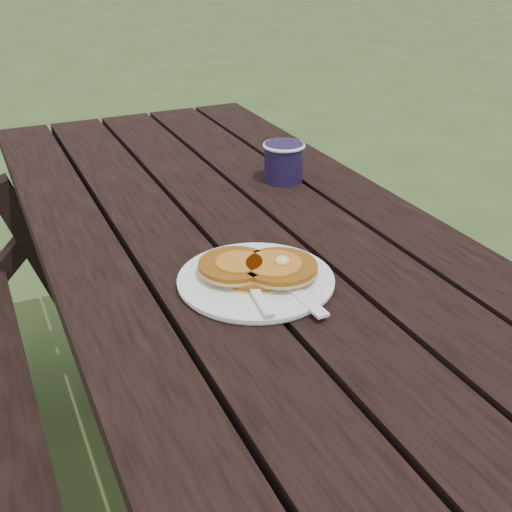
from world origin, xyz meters
name	(u,v)px	position (x,y,z in m)	size (l,w,h in m)	color
ground	(245,499)	(0.00, 0.00, 0.00)	(60.00, 60.00, 0.00)	#354E21
picnic_table	(243,383)	(0.00, 0.00, 0.37)	(1.36, 1.80, 0.75)	black
plate	(256,281)	(-0.07, -0.21, 0.76)	(0.25, 0.25, 0.01)	white
pancake_stack	(258,268)	(-0.06, -0.21, 0.77)	(0.19, 0.16, 0.04)	#925110
knife	(293,289)	(-0.03, -0.27, 0.76)	(0.02, 0.18, 0.01)	white
fork	(259,297)	(-0.09, -0.28, 0.77)	(0.03, 0.16, 0.01)	white
coffee_cup	(284,160)	(0.19, 0.19, 0.80)	(0.10, 0.10, 0.09)	#1B1132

